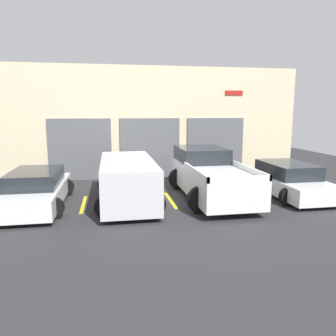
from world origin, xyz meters
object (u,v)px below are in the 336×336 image
at_px(sedan_side, 36,190).
at_px(van_right, 127,179).
at_px(pickup_truck, 209,175).
at_px(sedan_white, 288,180).

bearing_deg(sedan_side, van_right, -0.48).
bearing_deg(pickup_truck, sedan_side, -177.82).
bearing_deg(pickup_truck, van_right, -175.17).
xyz_separation_m(sedan_white, van_right, (-6.12, -0.03, 0.25)).
distance_m(sedan_side, van_right, 3.07).
bearing_deg(van_right, pickup_truck, 4.83).
xyz_separation_m(pickup_truck, sedan_side, (-6.12, -0.23, -0.26)).
distance_m(pickup_truck, sedan_white, 3.08).
bearing_deg(sedan_white, pickup_truck, 175.66).
relative_size(sedan_white, van_right, 0.90).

